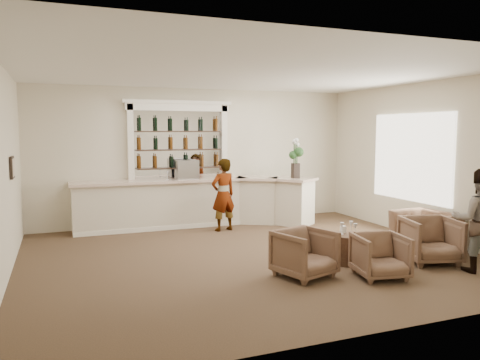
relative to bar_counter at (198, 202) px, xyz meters
name	(u,v)px	position (x,y,z in m)	size (l,w,h in m)	color
ground	(252,256)	(0.16, -3.00, -0.57)	(8.00, 8.00, 0.00)	brown
room_shell	(246,128)	(0.33, -2.29, 1.77)	(8.04, 7.02, 3.32)	beige
bar_counter	(198,202)	(0.00, 0.00, 0.00)	(5.72, 1.80, 1.14)	white
back_bar_alcove	(179,141)	(-0.34, 0.41, 1.46)	(2.64, 0.25, 3.00)	white
cocktail_table	(348,248)	(1.56, -3.96, -0.32)	(0.63, 0.63, 0.50)	#4A3520
sommelier	(223,195)	(0.41, -0.69, 0.25)	(0.60, 0.40, 1.65)	gray
guest	(479,221)	(3.21, -5.15, 0.26)	(0.81, 0.63, 1.68)	gray
armchair_left	(305,253)	(0.47, -4.38, -0.20)	(0.79, 0.82, 0.74)	brown
armchair_center	(380,256)	(1.54, -4.85, -0.23)	(0.73, 0.75, 0.69)	brown
armchair_right	(431,240)	(2.89, -4.47, -0.18)	(0.84, 0.87, 0.79)	brown
armchair_far	(426,230)	(3.56, -3.64, -0.22)	(1.08, 0.94, 0.70)	brown
espresso_machine	(187,170)	(-0.23, 0.09, 0.79)	(0.51, 0.43, 0.45)	#B1B1B5
flower_vase	(296,156)	(2.26, -0.68, 1.10)	(0.25, 0.25, 0.95)	black
wine_glass_bar_left	(198,174)	(0.02, 0.00, 0.67)	(0.07, 0.07, 0.21)	white
wine_glass_bar_right	(167,175)	(-0.71, 0.05, 0.67)	(0.07, 0.07, 0.21)	white
wine_glass_tbl_a	(342,228)	(1.44, -3.93, 0.03)	(0.07, 0.07, 0.21)	white
wine_glass_tbl_b	(351,227)	(1.66, -3.88, 0.03)	(0.07, 0.07, 0.21)	white
wine_glass_tbl_c	(355,230)	(1.60, -4.09, 0.03)	(0.07, 0.07, 0.21)	white
napkin_holder	(343,229)	(1.54, -3.82, -0.01)	(0.08, 0.08, 0.12)	white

